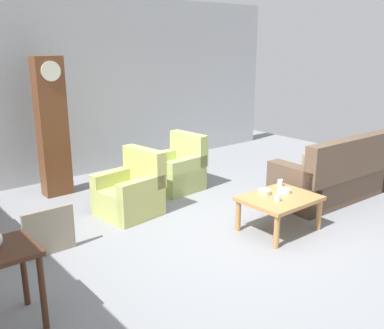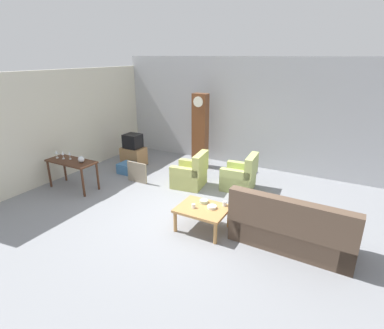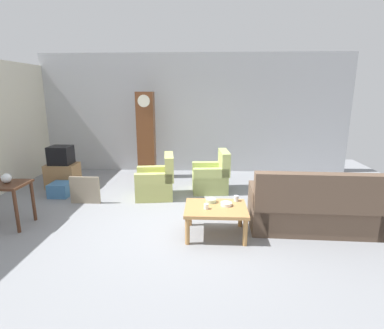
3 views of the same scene
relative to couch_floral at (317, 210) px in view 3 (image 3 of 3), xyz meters
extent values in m
plane|color=gray|center=(-2.14, 0.16, -0.35)|extent=(10.40, 10.40, 0.00)
cube|color=#ADAFB5|center=(-2.14, 3.76, 1.25)|extent=(8.40, 0.16, 3.20)
cube|color=brown|center=(0.00, 0.07, -0.13)|extent=(2.13, 0.91, 0.44)
cube|color=brown|center=(-0.01, -0.29, 0.39)|extent=(2.11, 0.27, 0.60)
cube|color=brown|center=(0.93, 0.04, -0.01)|extent=(0.27, 0.85, 0.68)
cube|color=brown|center=(-0.93, 0.10, -0.01)|extent=(0.27, 0.85, 0.68)
cube|color=#C6B284|center=(0.48, 0.10, 0.27)|extent=(0.37, 0.14, 0.36)
cube|color=#9E8966|center=(-0.48, 0.13, 0.27)|extent=(0.37, 0.16, 0.36)
cube|color=#B7BC66|center=(-2.89, 1.47, -0.15)|extent=(0.86, 0.86, 0.40)
cube|color=#B7BC66|center=(-2.58, 1.51, 0.31)|extent=(0.28, 0.78, 0.52)
cube|color=#B7BC66|center=(-2.93, 1.76, -0.05)|extent=(0.77, 0.26, 0.60)
cube|color=#B7BC66|center=(-2.85, 1.17, -0.05)|extent=(0.77, 0.26, 0.60)
cube|color=#B2C06C|center=(-1.71, 1.93, -0.15)|extent=(0.82, 0.82, 0.40)
cube|color=#B2C06C|center=(-1.39, 1.96, 0.31)|extent=(0.24, 0.77, 0.52)
cube|color=#B2C06C|center=(-1.74, 2.23, -0.05)|extent=(0.77, 0.22, 0.60)
cube|color=#B2C06C|center=(-1.69, 1.63, -0.05)|extent=(0.77, 0.22, 0.60)
cube|color=#B27F47|center=(-1.63, -0.24, 0.09)|extent=(0.96, 0.76, 0.05)
cylinder|color=#B27F47|center=(-2.06, -0.56, -0.14)|extent=(0.07, 0.07, 0.42)
cylinder|color=#B27F47|center=(-1.21, -0.56, -0.14)|extent=(0.07, 0.07, 0.42)
cylinder|color=#B27F47|center=(-2.06, 0.09, -0.14)|extent=(0.07, 0.07, 0.42)
cylinder|color=#B27F47|center=(-1.21, 0.09, -0.14)|extent=(0.07, 0.07, 0.42)
cylinder|color=#472819|center=(-4.79, -0.31, 0.00)|extent=(0.06, 0.06, 0.71)
cylinder|color=#472819|center=(-4.79, 0.16, 0.00)|extent=(0.06, 0.06, 0.71)
cube|color=brown|center=(-3.34, 2.96, 0.75)|extent=(0.44, 0.28, 2.20)
cylinder|color=silver|center=(-3.34, 2.81, 1.63)|extent=(0.30, 0.02, 0.30)
cube|color=#997047|center=(-5.16, 2.03, -0.07)|extent=(0.68, 0.52, 0.56)
cube|color=black|center=(-5.16, 2.03, 0.42)|extent=(0.48, 0.44, 0.42)
cube|color=gray|center=(-4.22, 1.01, -0.07)|extent=(0.60, 0.05, 0.56)
cube|color=teal|center=(-4.93, 1.42, -0.21)|extent=(0.41, 0.44, 0.29)
sphere|color=silver|center=(-5.07, -0.04, 0.47)|extent=(0.16, 0.16, 0.16)
cylinder|color=white|center=(-1.78, -0.32, 0.15)|extent=(0.07, 0.07, 0.08)
cylinder|color=silver|center=(-1.29, 0.04, 0.16)|extent=(0.08, 0.08, 0.09)
cylinder|color=white|center=(-1.47, -0.17, 0.14)|extent=(0.18, 0.18, 0.05)
cylinder|color=#B2C69E|center=(-1.71, -0.03, 0.14)|extent=(0.17, 0.17, 0.06)
camera|label=1|loc=(-5.84, -3.62, 2.06)|focal=40.51mm
camera|label=2|loc=(0.67, -4.87, 2.88)|focal=28.28mm
camera|label=3|loc=(-1.79, -4.63, 1.87)|focal=28.19mm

